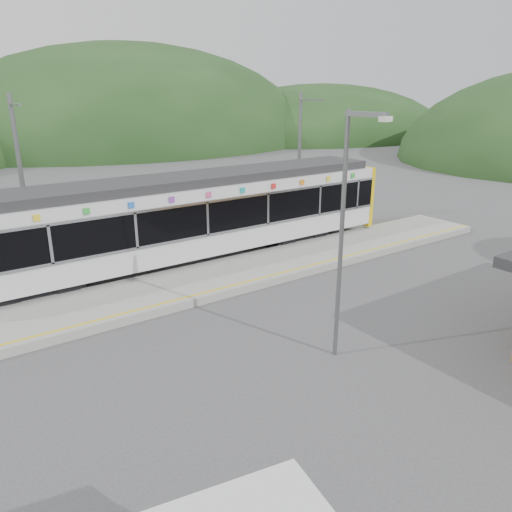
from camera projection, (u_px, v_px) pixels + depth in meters
ground at (302, 301)px, 17.67m from camera, size 120.00×120.00×0.00m
hills at (327, 238)px, 25.16m from camera, size 146.00×149.00×26.00m
platform at (249, 270)px, 20.18m from camera, size 26.00×3.20×0.30m
yellow_line at (268, 276)px, 19.12m from camera, size 26.00×0.10×0.01m
train at (179, 217)px, 20.75m from camera, size 20.44×3.01×3.74m
catenary_mast_west at (23, 184)px, 19.29m from camera, size 0.18×1.80×7.00m
catenary_mast_east at (300, 157)px, 26.97m from camera, size 0.18×1.80×7.00m
lamp_post at (346, 219)px, 12.75m from camera, size 0.38×1.19×6.67m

